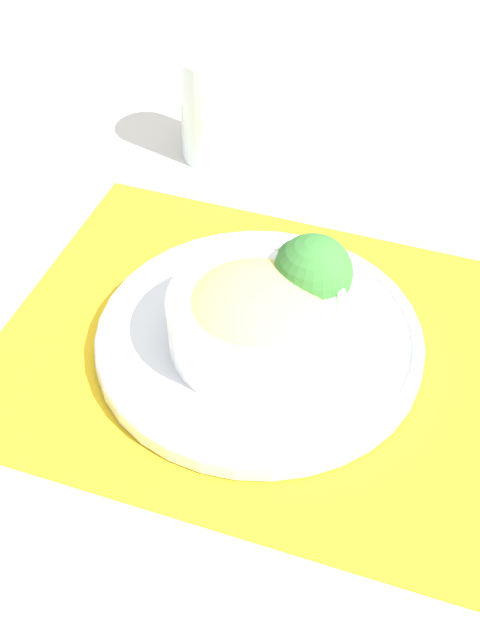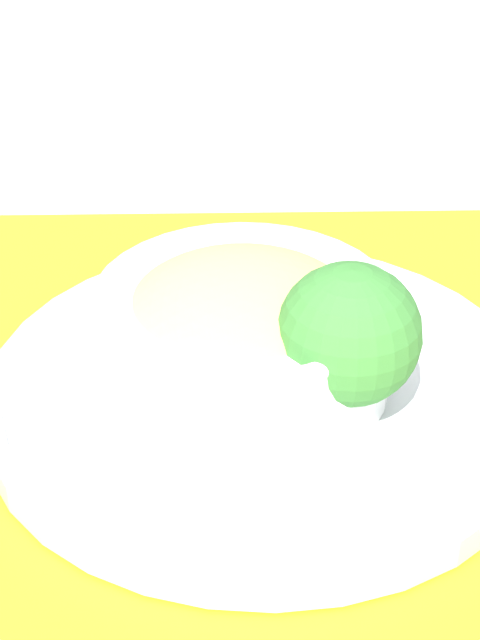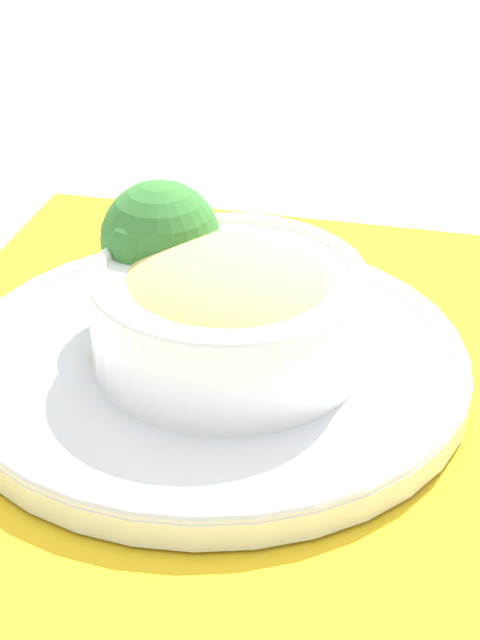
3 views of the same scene
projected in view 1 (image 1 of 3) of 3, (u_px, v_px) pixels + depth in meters
ground_plane at (259, 350)px, 0.84m from camera, size 4.00×4.00×0.00m
placemat at (259, 349)px, 0.84m from camera, size 0.49×0.40×0.00m
plate at (259, 339)px, 0.83m from camera, size 0.31×0.31×0.02m
bowl at (258, 317)px, 0.80m from camera, size 0.16×0.16×0.07m
broccoli_floret at (312, 273)px, 0.81m from camera, size 0.07×0.07×0.09m
carrot_slice_near at (259, 299)px, 0.86m from camera, size 0.05×0.05×0.01m
carrot_slice_middle at (244, 300)px, 0.86m from camera, size 0.05×0.05×0.01m
carrot_slice_far at (230, 305)px, 0.85m from camera, size 0.05×0.05×0.01m
water_glass at (213, 112)px, 1.04m from camera, size 0.08×0.08×0.13m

